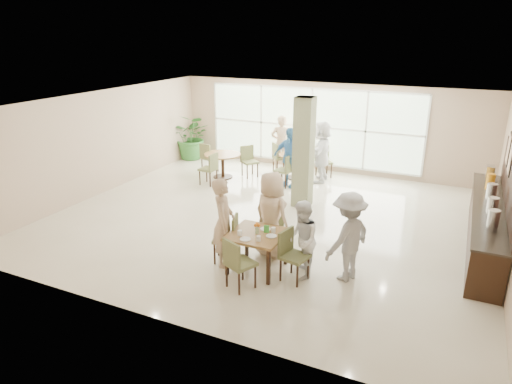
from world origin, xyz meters
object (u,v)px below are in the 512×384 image
at_px(buffet_counter, 488,223).
at_px(teen_far, 271,215).
at_px(potted_plant, 192,137).
at_px(adult_standing, 281,144).
at_px(teen_right, 302,240).
at_px(teen_standing, 348,237).
at_px(main_table, 257,238).
at_px(adult_a, 289,157).
at_px(round_table_right, 297,160).
at_px(teen_left, 224,222).
at_px(adult_b, 322,152).
at_px(round_table_left, 223,159).

relative_size(buffet_counter, teen_far, 2.68).
distance_m(potted_plant, adult_standing, 3.40).
bearing_deg(adult_standing, buffet_counter, 131.68).
bearing_deg(teen_right, teen_standing, 86.76).
relative_size(main_table, adult_a, 0.58).
bearing_deg(round_table_right, adult_standing, 148.13).
bearing_deg(teen_standing, main_table, -52.73).
bearing_deg(adult_a, adult_standing, 129.70).
distance_m(teen_left, teen_standing, 2.33).
relative_size(teen_far, teen_standing, 1.05).
distance_m(round_table_right, buffet_counter, 5.93).
height_order(main_table, teen_right, teen_right).
distance_m(adult_a, adult_b, 1.10).
bearing_deg(teen_left, adult_b, -25.48).
relative_size(teen_right, adult_b, 0.81).
bearing_deg(adult_a, adult_b, 59.27).
distance_m(teen_standing, adult_standing, 6.80).
distance_m(round_table_left, adult_standing, 1.96).
bearing_deg(potted_plant, teen_right, -44.57).
bearing_deg(teen_far, teen_left, 68.63).
xyz_separation_m(main_table, teen_standing, (1.61, 0.39, 0.17)).
relative_size(round_table_left, teen_standing, 0.67).
relative_size(teen_far, adult_a, 1.01).
bearing_deg(teen_far, teen_standing, -167.97).
relative_size(potted_plant, adult_a, 0.92).
bearing_deg(buffet_counter, teen_standing, -132.88).
bearing_deg(teen_left, main_table, -109.07).
xyz_separation_m(round_table_right, adult_a, (0.05, -0.82, 0.29)).
bearing_deg(teen_standing, round_table_right, -127.65).
height_order(round_table_left, potted_plant, potted_plant).
relative_size(round_table_left, teen_right, 0.76).
relative_size(buffet_counter, teen_standing, 2.82).
bearing_deg(adult_b, adult_a, -43.93).
bearing_deg(teen_left, adult_standing, -12.10).
bearing_deg(adult_standing, round_table_left, 24.62).
distance_m(teen_standing, adult_a, 5.32).
relative_size(round_table_left, adult_a, 0.65).
relative_size(round_table_right, adult_b, 0.62).
distance_m(round_table_right, teen_left, 5.80).
bearing_deg(main_table, teen_right, 6.88).
height_order(teen_far, adult_standing, adult_standing).
xyz_separation_m(teen_far, teen_right, (0.84, -0.56, -0.14)).
bearing_deg(adult_standing, teen_right, 95.69).
bearing_deg(round_table_right, buffet_counter, -28.36).
bearing_deg(teen_standing, adult_b, -134.31).
bearing_deg(potted_plant, round_table_right, -7.64).
relative_size(main_table, teen_left, 0.57).
xyz_separation_m(teen_left, teen_standing, (2.29, 0.45, -0.04)).
bearing_deg(teen_left, round_table_left, 5.01).
relative_size(adult_a, adult_standing, 0.95).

